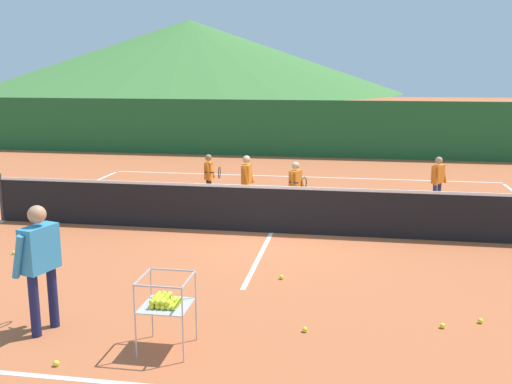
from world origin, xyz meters
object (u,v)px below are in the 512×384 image
Objects in this scene: student_3 at (438,178)px; tennis_ball_7 at (37,306)px; ball_cart at (165,302)px; tennis_ball_3 at (305,329)px; student_1 at (247,178)px; tennis_ball_9 at (442,326)px; tennis_ball_1 at (14,253)px; tennis_ball_8 at (56,363)px; tennis_net at (272,209)px; instructor at (40,257)px; tennis_ball_5 at (281,277)px; student_2 at (296,184)px; tennis_ball_2 at (480,321)px; student_0 at (209,174)px.

tennis_ball_7 is (-6.29, -7.06, -0.71)m from student_3.
tennis_ball_3 is (1.59, 0.72, -0.56)m from ball_cart.
student_1 is 19.43× the size of tennis_ball_9.
ball_cart is 13.22× the size of tennis_ball_1.
tennis_ball_7 is at bearing 177.79° from tennis_ball_3.
tennis_ball_7 and tennis_ball_8 have the same top height.
tennis_ball_7 is at bearing 158.16° from ball_cart.
tennis_ball_1 is at bearing -153.75° from tennis_net.
instructor is 1.83× the size of ball_cart.
ball_cart reaches higher than tennis_ball_5.
tennis_ball_7 is at bearing -52.04° from tennis_ball_1.
instructor reaches higher than tennis_net.
ball_cart is 13.22× the size of tennis_ball_7.
student_2 is 18.17× the size of tennis_ball_7.
tennis_ball_2 is at bearing -60.77° from student_2.
student_3 is at bearing 53.04° from instructor.
student_1 is 19.43× the size of tennis_ball_3.
student_0 is 5.50m from student_3.
tennis_ball_8 is at bearing -158.70° from tennis_ball_9.
instructor reaches higher than tennis_ball_9.
tennis_ball_1 is (-4.37, -2.16, -0.47)m from tennis_net.
tennis_net is 176.23× the size of tennis_ball_2.
instructor is at bearing 125.28° from tennis_ball_8.
tennis_ball_5 and tennis_ball_8 have the same top height.
tennis_ball_8 is (-5.22, -8.52, -0.71)m from student_3.
student_1 is at bearing 115.89° from tennis_net.
student_1 is 1.47× the size of ball_cart.
tennis_ball_2 is 1.00× the size of tennis_ball_3.
tennis_ball_8 is at bearing -88.10° from student_0.
student_0 is at bearing 113.09° from tennis_ball_3.
tennis_ball_8 is (-0.81, -7.44, -0.76)m from student_1.
instructor is 7.44m from student_0.
tennis_ball_2 is 6.02m from tennis_ball_7.
tennis_net is at bearing 101.29° from tennis_ball_5.
tennis_ball_5 is (2.73, 2.33, -0.95)m from instructor.
student_2 is at bearing 113.88° from tennis_ball_9.
ball_cart is (1.67, -0.22, -0.39)m from instructor.
student_2 reaches higher than ball_cart.
tennis_ball_2 is at bearing 4.68° from tennis_ball_7.
ball_cart is at bearing -160.51° from tennis_ball_2.
instructor is at bearing -169.73° from tennis_ball_9.
tennis_net is 9.93× the size of student_0.
ball_cart is at bearing -38.11° from tennis_ball_1.
tennis_net reaches higher than tennis_ball_7.
tennis_ball_8 is (2.74, -3.60, 0.00)m from tennis_ball_1.
student_3 is (3.25, 1.29, -0.00)m from student_2.
tennis_ball_7 is at bearing 126.20° from tennis_ball_8.
tennis_ball_1 is at bearing -142.38° from student_2.
instructor reaches higher than tennis_ball_1.
tennis_net is at bearing 103.26° from tennis_ball_3.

